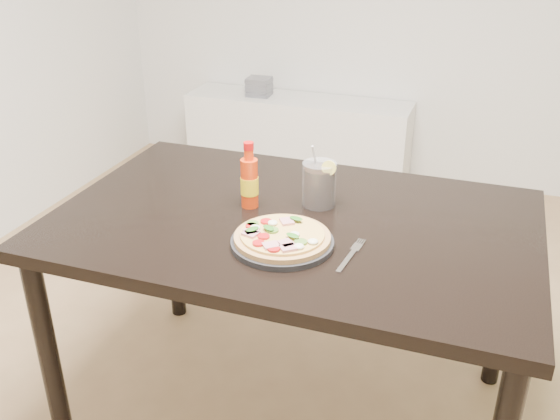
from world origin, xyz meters
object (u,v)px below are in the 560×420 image
(plate, at_px, (282,243))
(fork, at_px, (351,254))
(cola_cup, at_px, (319,185))
(media_console, at_px, (298,137))
(pizza, at_px, (281,236))
(dining_table, at_px, (293,242))
(hot_sauce_bottle, at_px, (249,181))

(plate, height_order, fork, plate)
(cola_cup, bearing_deg, media_console, 109.61)
(pizza, bearing_deg, media_console, 106.71)
(dining_table, relative_size, fork, 7.42)
(plate, xyz_separation_m, fork, (0.19, 0.01, -0.01))
(media_console, bearing_deg, plate, -73.23)
(plate, bearing_deg, pizza, -122.65)
(plate, distance_m, cola_cup, 0.29)
(dining_table, height_order, hot_sauce_bottle, hot_sauce_bottle)
(dining_table, distance_m, plate, 0.19)
(dining_table, height_order, fork, fork)
(plate, xyz_separation_m, hot_sauce_bottle, (-0.17, 0.20, 0.07))
(cola_cup, bearing_deg, fork, -58.04)
(dining_table, bearing_deg, fork, -36.66)
(cola_cup, bearing_deg, pizza, -94.53)
(fork, xyz_separation_m, media_console, (-0.85, 2.18, -0.50))
(pizza, xyz_separation_m, fork, (0.19, 0.01, -0.02))
(plate, xyz_separation_m, pizza, (-0.00, -0.00, 0.02))
(dining_table, relative_size, hot_sauce_bottle, 6.80)
(cola_cup, relative_size, fork, 1.03)
(dining_table, distance_m, fork, 0.28)
(cola_cup, relative_size, media_console, 0.14)
(fork, bearing_deg, hot_sauce_bottle, 158.84)
(dining_table, distance_m, hot_sauce_bottle, 0.22)
(hot_sauce_bottle, bearing_deg, cola_cup, 22.90)
(fork, bearing_deg, cola_cup, 128.19)
(dining_table, bearing_deg, hot_sauce_bottle, 168.79)
(dining_table, bearing_deg, plate, -82.09)
(dining_table, height_order, cola_cup, cola_cup)
(hot_sauce_bottle, relative_size, cola_cup, 1.06)
(hot_sauce_bottle, bearing_deg, dining_table, -11.21)
(pizza, xyz_separation_m, cola_cup, (0.02, 0.28, 0.04))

